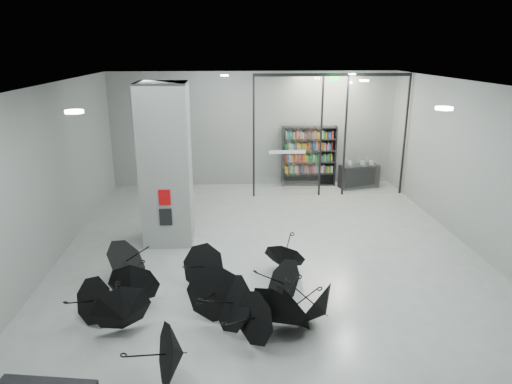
{
  "coord_description": "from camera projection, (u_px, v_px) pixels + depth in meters",
  "views": [
    {
      "loc": [
        -1.04,
        -9.26,
        4.78
      ],
      "look_at": [
        -0.3,
        1.5,
        1.4
      ],
      "focal_mm": 32.54,
      "sensor_mm": 36.0,
      "label": 1
    }
  ],
  "objects": [
    {
      "name": "room",
      "position": [
        276.0,
        146.0,
        9.46
      ],
      "size": [
        14.0,
        14.02,
        4.01
      ],
      "color": "gray",
      "rests_on": "ground"
    },
    {
      "name": "column",
      "position": [
        166.0,
        165.0,
        11.46
      ],
      "size": [
        1.2,
        1.2,
        4.0
      ],
      "primitive_type": "cube",
      "color": "slate",
      "rests_on": "ground"
    },
    {
      "name": "fire_cabinet",
      "position": [
        165.0,
        197.0,
        11.06
      ],
      "size": [
        0.28,
        0.04,
        0.38
      ],
      "primitive_type": "cube",
      "color": "#A50A07",
      "rests_on": "column"
    },
    {
      "name": "info_panel",
      "position": [
        166.0,
        217.0,
        11.21
      ],
      "size": [
        0.3,
        0.03,
        0.42
      ],
      "primitive_type": "cube",
      "color": "black",
      "rests_on": "column"
    },
    {
      "name": "exit_sign",
      "position": [
        334.0,
        79.0,
        14.37
      ],
      "size": [
        0.3,
        0.06,
        0.15
      ],
      "primitive_type": "cube",
      "color": "#0CE533",
      "rests_on": "room"
    },
    {
      "name": "glass_partition",
      "position": [
        330.0,
        131.0,
        15.05
      ],
      "size": [
        5.06,
        0.08,
        4.0
      ],
      "color": "silver",
      "rests_on": "ground"
    },
    {
      "name": "bookshelf",
      "position": [
        309.0,
        156.0,
        16.55
      ],
      "size": [
        1.94,
        0.5,
        2.12
      ],
      "primitive_type": null,
      "rotation": [
        0.0,
        0.0,
        -0.06
      ],
      "color": "black",
      "rests_on": "ground"
    },
    {
      "name": "shop_counter",
      "position": [
        359.0,
        176.0,
        16.4
      ],
      "size": [
        1.46,
        0.85,
        0.82
      ],
      "primitive_type": "cube",
      "rotation": [
        0.0,
        0.0,
        0.24
      ],
      "color": "black",
      "rests_on": "ground"
    },
    {
      "name": "umbrella_cluster",
      "position": [
        216.0,
        302.0,
        8.5
      ],
      "size": [
        5.26,
        4.52,
        1.3
      ],
      "color": "black",
      "rests_on": "ground"
    }
  ]
}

